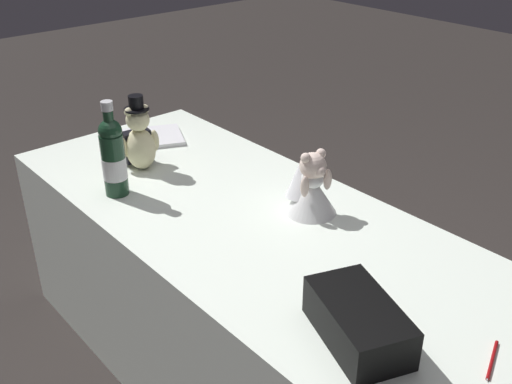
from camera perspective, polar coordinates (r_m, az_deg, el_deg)
The scene contains 8 objects.
ground_plane at distance 2.37m, azimuth 0.00°, elevation -17.39°, with size 12.00×12.00×0.00m, color #2D2826.
reception_table at distance 2.13m, azimuth 0.00°, elevation -10.76°, with size 2.03×0.81×0.70m, color white.
teddy_bear_groom at distance 2.28m, azimuth -11.20°, elevation 4.84°, with size 0.16×0.16×0.29m.
teddy_bear_bride at distance 1.95m, azimuth 5.14°, elevation 0.70°, with size 0.21×0.17×0.22m.
champagne_bottle at distance 2.08m, azimuth -13.57°, elevation 3.36°, with size 0.08×0.08×0.34m.
signing_pen at distance 1.51m, azimuth 21.74°, elevation -14.87°, with size 0.06×0.14×0.01m.
gift_case_black at distance 1.46m, azimuth 9.79°, elevation -12.15°, with size 0.32×0.25×0.11m.
guestbook at distance 2.56m, azimuth -10.38°, elevation 5.15°, with size 0.22×0.29×0.02m, color white.
Camera 1 is at (-1.25, 1.09, 1.69)m, focal length 41.62 mm.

